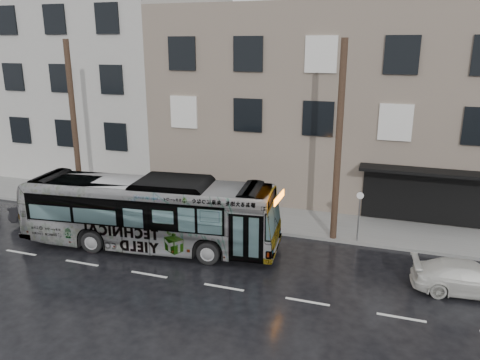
% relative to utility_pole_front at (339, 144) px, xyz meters
% --- Properties ---
extents(ground, '(120.00, 120.00, 0.00)m').
position_rel_utility_pole_front_xyz_m(ground, '(-6.50, -3.30, -4.65)').
color(ground, black).
rests_on(ground, ground).
extents(sidewalk, '(90.00, 3.60, 0.15)m').
position_rel_utility_pole_front_xyz_m(sidewalk, '(-6.50, 1.60, -4.58)').
color(sidewalk, gray).
rests_on(sidewalk, ground).
extents(building_taupe, '(20.00, 12.00, 11.00)m').
position_rel_utility_pole_front_xyz_m(building_taupe, '(-1.50, 9.40, 0.85)').
color(building_taupe, '#7A695E').
rests_on(building_taupe, ground).
extents(building_grey, '(26.00, 15.00, 16.00)m').
position_rel_utility_pole_front_xyz_m(building_grey, '(-24.50, 10.90, 3.35)').
color(building_grey, '#B4B2AA').
rests_on(building_grey, ground).
extents(utility_pole_front, '(0.30, 0.30, 9.00)m').
position_rel_utility_pole_front_xyz_m(utility_pole_front, '(0.00, 0.00, 0.00)').
color(utility_pole_front, '#443022').
rests_on(utility_pole_front, sidewalk).
extents(utility_pole_rear, '(0.30, 0.30, 9.00)m').
position_rel_utility_pole_front_xyz_m(utility_pole_rear, '(-14.00, 0.00, 0.00)').
color(utility_pole_rear, '#443022').
rests_on(utility_pole_rear, sidewalk).
extents(sign_post, '(0.06, 0.06, 2.40)m').
position_rel_utility_pole_front_xyz_m(sign_post, '(1.10, 0.00, -3.30)').
color(sign_post, slate).
rests_on(sign_post, sidewalk).
extents(bus, '(11.85, 3.96, 3.24)m').
position_rel_utility_pole_front_xyz_m(bus, '(-7.79, -3.30, -3.03)').
color(bus, '#B2B2B2').
rests_on(bus, ground).
extents(white_sedan, '(4.22, 2.09, 1.18)m').
position_rel_utility_pole_front_xyz_m(white_sedan, '(5.41, -3.25, -4.06)').
color(white_sedan, silver).
rests_on(white_sedan, ground).
extents(dark_sedan, '(4.52, 1.99, 1.44)m').
position_rel_utility_pole_front_xyz_m(dark_sedan, '(-13.65, -2.56, -3.93)').
color(dark_sedan, black).
rests_on(dark_sedan, ground).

